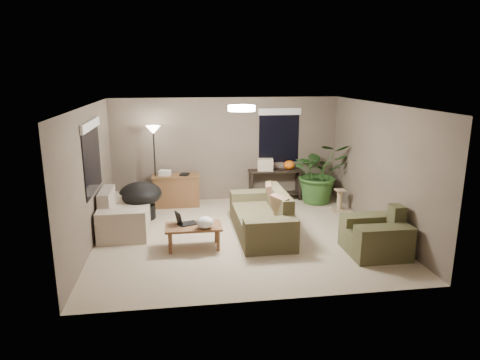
{
  "coord_description": "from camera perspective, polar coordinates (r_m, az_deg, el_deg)",
  "views": [
    {
      "loc": [
        -1.15,
        -7.73,
        3.06
      ],
      "look_at": [
        0.0,
        0.2,
        1.05
      ],
      "focal_mm": 32.0,
      "sensor_mm": 36.0,
      "label": 1
    }
  ],
  "objects": [
    {
      "name": "coffee_table",
      "position": [
        7.71,
        -6.21,
        -6.51
      ],
      "size": [
        1.0,
        0.55,
        0.42
      ],
      "color": "brown",
      "rests_on": "ground"
    },
    {
      "name": "desk_papers",
      "position": [
        10.05,
        -9.45,
        0.91
      ],
      "size": [
        0.72,
        0.31,
        0.12
      ],
      "color": "silver",
      "rests_on": "desk"
    },
    {
      "name": "throw_pillows",
      "position": [
        8.35,
        4.82,
        -2.75
      ],
      "size": [
        0.39,
        1.4,
        0.47
      ],
      "color": "#8C7251",
      "rests_on": "main_sofa"
    },
    {
      "name": "console_table",
      "position": [
        10.59,
        4.68,
        -0.3
      ],
      "size": [
        1.3,
        0.4,
        0.75
      ],
      "color": "black",
      "rests_on": "ground"
    },
    {
      "name": "loveseat",
      "position": [
        8.83,
        -15.23,
        -4.66
      ],
      "size": [
        0.9,
        1.6,
        0.85
      ],
      "color": "beige",
      "rests_on": "ground"
    },
    {
      "name": "papasan_chair",
      "position": [
        9.41,
        -13.1,
        -2.3
      ],
      "size": [
        1.09,
        1.09,
        0.8
      ],
      "color": "black",
      "rests_on": "ground"
    },
    {
      "name": "window_back",
      "position": [
        10.57,
        5.26,
        7.11
      ],
      "size": [
        1.06,
        0.05,
        1.33
      ],
      "color": "black",
      "rests_on": "room_shell"
    },
    {
      "name": "desk",
      "position": [
        10.17,
        -8.47,
        -1.37
      ],
      "size": [
        1.1,
        0.5,
        0.75
      ],
      "color": "brown",
      "rests_on": "ground"
    },
    {
      "name": "pumpkin",
      "position": [
        10.58,
        6.57,
        2.0
      ],
      "size": [
        0.3,
        0.3,
        0.22
      ],
      "primitive_type": "ellipsoid",
      "rotation": [
        0.0,
        0.0,
        0.12
      ],
      "color": "orange",
      "rests_on": "console_table"
    },
    {
      "name": "armchair",
      "position": [
        7.84,
        17.67,
        -7.23
      ],
      "size": [
        0.95,
        1.0,
        0.85
      ],
      "color": "#4B4A2D",
      "rests_on": "ground"
    },
    {
      "name": "main_sofa",
      "position": [
        8.4,
        3.07,
        -5.15
      ],
      "size": [
        0.95,
        2.2,
        0.85
      ],
      "color": "#4B452D",
      "rests_on": "ground"
    },
    {
      "name": "floor_lamp",
      "position": [
        9.87,
        -11.44,
        5.29
      ],
      "size": [
        0.32,
        0.32,
        1.91
      ],
      "color": "black",
      "rests_on": "ground"
    },
    {
      "name": "ceiling_fixture",
      "position": [
        7.84,
        0.21,
        9.55
      ],
      "size": [
        0.5,
        0.5,
        0.1
      ],
      "primitive_type": "cylinder",
      "color": "white",
      "rests_on": "room_shell"
    },
    {
      "name": "plastic_bag",
      "position": [
        7.52,
        -4.67,
        -5.66
      ],
      "size": [
        0.37,
        0.35,
        0.21
      ],
      "primitive_type": "ellipsoid",
      "rotation": [
        0.0,
        0.0,
        0.35
      ],
      "color": "white",
      "rests_on": "coffee_table"
    },
    {
      "name": "window_left",
      "position": [
        8.28,
        -19.19,
        4.44
      ],
      "size": [
        0.05,
        1.56,
        1.33
      ],
      "color": "black",
      "rests_on": "room_shell"
    },
    {
      "name": "houseplant",
      "position": [
        10.48,
        10.49,
        0.13
      ],
      "size": [
        1.33,
        1.48,
        1.15
      ],
      "primitive_type": "imported",
      "color": "#2D5923",
      "rests_on": "ground"
    },
    {
      "name": "laptop",
      "position": [
        7.76,
        -7.51,
        -5.46
      ],
      "size": [
        0.43,
        0.33,
        0.24
      ],
      "color": "black",
      "rests_on": "coffee_table"
    },
    {
      "name": "cat_scratching_post",
      "position": [
        9.99,
        13.12,
        -2.84
      ],
      "size": [
        0.32,
        0.32,
        0.5
      ],
      "color": "tan",
      "rests_on": "ground"
    },
    {
      "name": "room_shell",
      "position": [
        8.02,
        0.2,
        1.04
      ],
      "size": [
        5.5,
        5.5,
        5.5
      ],
      "color": "tan",
      "rests_on": "ground"
    },
    {
      "name": "cardboard_box",
      "position": [
        10.44,
        3.39,
        2.07
      ],
      "size": [
        0.41,
        0.34,
        0.28
      ],
      "primitive_type": "cube",
      "rotation": [
        0.0,
        0.0,
        -0.16
      ],
      "color": "beige",
      "rests_on": "console_table"
    }
  ]
}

